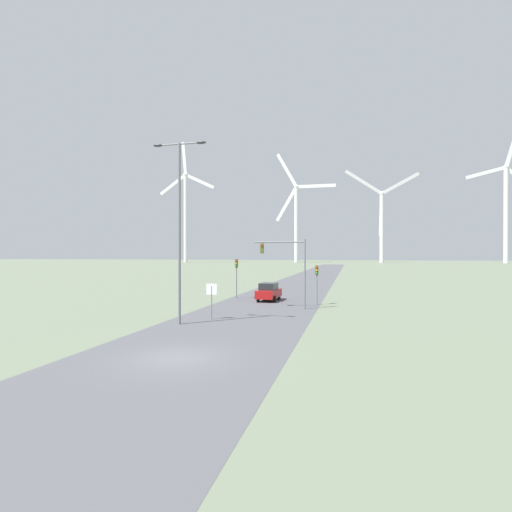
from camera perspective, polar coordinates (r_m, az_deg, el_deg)
ground_plane at (r=19.28m, az=-11.17°, el=-14.03°), size 600.00×600.00×0.00m
road_surface at (r=65.62m, az=6.58°, el=-3.88°), size 10.00×240.00×0.01m
streetlamp at (r=27.66m, az=-10.89°, el=6.07°), size 3.85×0.32×12.32m
stop_sign_near at (r=29.37m, az=-6.36°, el=-5.47°), size 0.81×0.07×2.60m
traffic_light_post_near_left at (r=42.74m, az=-2.81°, el=-1.97°), size 0.28×0.34×4.22m
traffic_light_post_near_right at (r=37.83m, az=8.69°, el=-2.83°), size 0.28×0.34×3.70m
traffic_light_mast_overhead at (r=34.91m, az=4.46°, el=-0.45°), size 4.53×0.35×6.06m
car_approaching at (r=40.83m, az=1.83°, el=-5.13°), size 2.03×4.20×1.83m
wind_turbine_far_left at (r=238.88m, az=-10.02°, el=6.61°), size 33.98×2.60×70.45m
wind_turbine_left at (r=230.58m, az=5.78°, el=5.91°), size 34.34×2.88×63.11m
wind_turbine_center at (r=234.21m, az=17.52°, el=5.24°), size 40.77×11.40×51.68m
wind_turbine_right at (r=245.84m, az=32.12°, el=6.25°), size 34.18×2.71×69.36m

